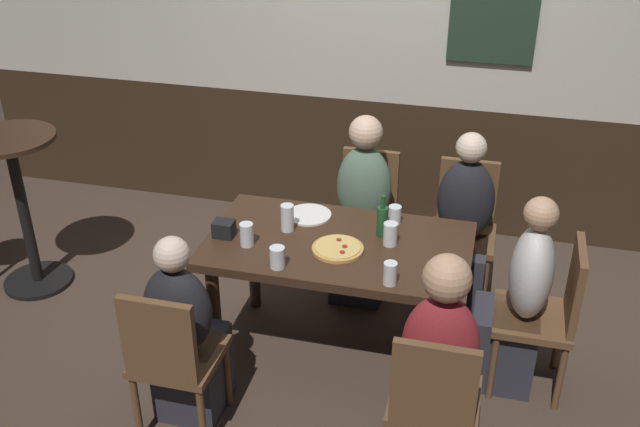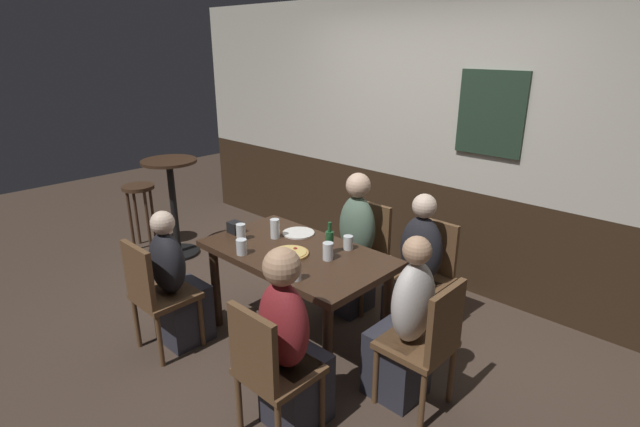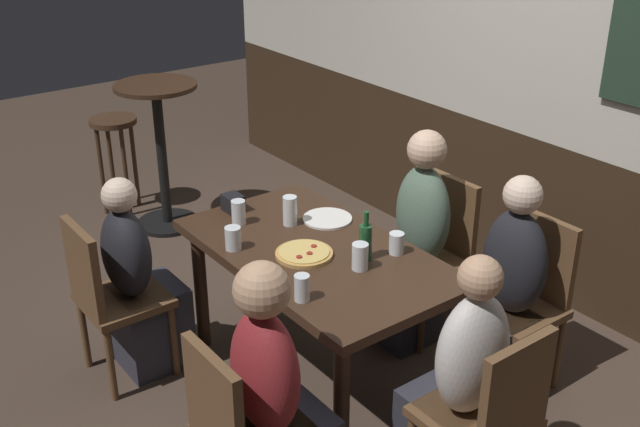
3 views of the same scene
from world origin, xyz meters
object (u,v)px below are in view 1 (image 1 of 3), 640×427
object	(u,v)px
person_right_near	(438,376)
chair_head_east	(549,310)
chair_left_near	(172,355)
person_right_far	(461,238)
tumbler_water	(390,274)
person_left_near	(186,342)
pint_glass_pale	(277,258)
pizza	(338,248)
pint_glass_stout	(395,216)
chair_right_far	(464,223)
condiment_caddy	(224,229)
beer_glass_half	(247,236)
tumbler_short	(287,219)
person_mid_far	(362,222)
dining_table	(338,257)
chair_mid_far	(367,211)
chair_right_near	(434,401)
beer_bottle_green	(382,220)
person_head_east	(516,309)
highball_clear	(390,235)
side_bar_table	(21,200)
plate_white_large	(309,215)

from	to	relation	value
person_right_near	chair_head_east	bearing A→B (deg)	52.62
chair_left_near	person_right_near	distance (m)	1.25
person_right_far	tumbler_water	bearing A→B (deg)	-106.52
person_left_near	pint_glass_pale	distance (m)	0.61
pizza	pint_glass_stout	xyz separation A→B (m)	(0.24, 0.36, 0.03)
chair_right_far	condiment_caddy	bearing A→B (deg)	-143.63
beer_glass_half	tumbler_short	world-z (taller)	tumbler_short
person_left_near	person_mid_far	world-z (taller)	person_mid_far
dining_table	chair_mid_far	world-z (taller)	chair_mid_far
chair_left_near	chair_right_near	bearing A→B (deg)	0.00
dining_table	beer_bottle_green	world-z (taller)	beer_bottle_green
pizza	beer_glass_half	xyz separation A→B (m)	(-0.48, -0.06, 0.04)
chair_left_near	beer_bottle_green	bearing A→B (deg)	48.56
chair_right_near	person_head_east	xyz separation A→B (m)	(0.34, 0.82, -0.02)
person_right_far	person_mid_far	xyz separation A→B (m)	(-0.62, 0.00, 0.03)
person_right_far	person_left_near	size ratio (longest dim) A/B	1.07
person_right_far	person_left_near	distance (m)	1.80
pizza	highball_clear	world-z (taller)	highball_clear
person_right_far	side_bar_table	world-z (taller)	person_right_far
chair_right_far	chair_left_near	xyz separation A→B (m)	(-1.24, -1.63, 0.00)
beer_glass_half	tumbler_water	xyz separation A→B (m)	(0.79, -0.17, -0.00)
chair_right_near	person_right_near	size ratio (longest dim) A/B	0.75
person_right_near	plate_white_large	distance (m)	1.26
tumbler_short	plate_white_large	distance (m)	0.21
chair_right_far	pint_glass_stout	world-z (taller)	chair_right_far
person_mid_far	tumbler_water	bearing A→B (deg)	-71.32
person_right_near	person_mid_far	xyz separation A→B (m)	(-0.62, 1.31, 0.01)
dining_table	person_right_far	distance (m)	0.92
side_bar_table	pint_glass_stout	bearing A→B (deg)	1.85
chair_right_near	pizza	world-z (taller)	chair_right_near
chair_right_near	person_mid_far	xyz separation A→B (m)	(-0.62, 1.47, 0.01)
side_bar_table	person_right_near	bearing A→B (deg)	-17.60
chair_right_near	tumbler_water	size ratio (longest dim) A/B	7.45
chair_right_far	chair_mid_far	distance (m)	0.62
highball_clear	pint_glass_stout	xyz separation A→B (m)	(-0.01, 0.23, -0.01)
pint_glass_stout	chair_head_east	bearing A→B (deg)	-17.86
plate_white_large	chair_right_far	bearing A→B (deg)	34.20
chair_head_east	beer_glass_half	size ratio (longest dim) A/B	6.93
side_bar_table	chair_right_far	bearing A→B (deg)	12.77
chair_left_near	condiment_caddy	size ratio (longest dim) A/B	8.00
person_right_near	highball_clear	distance (m)	0.84
chair_right_far	beer_bottle_green	xyz separation A→B (m)	(-0.41, -0.69, 0.34)
pizza	pint_glass_pale	world-z (taller)	pint_glass_pale
dining_table	side_bar_table	size ratio (longest dim) A/B	1.34
pint_glass_pale	condiment_caddy	size ratio (longest dim) A/B	1.03
pizza	tumbler_water	world-z (taller)	tumbler_water
chair_left_near	side_bar_table	world-z (taller)	side_bar_table
chair_mid_far	chair_head_east	bearing A→B (deg)	-36.08
pint_glass_stout	side_bar_table	world-z (taller)	side_bar_table
beer_bottle_green	highball_clear	bearing A→B (deg)	-53.98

